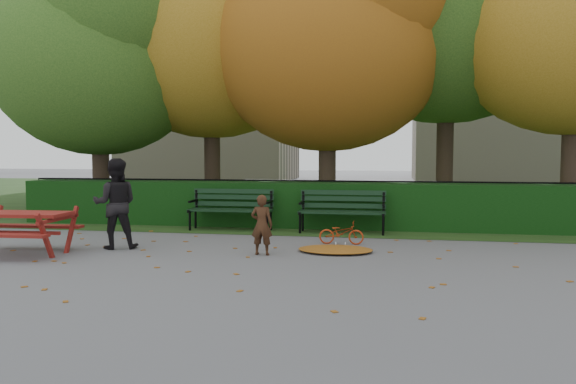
% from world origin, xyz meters
% --- Properties ---
extents(ground, '(90.00, 90.00, 0.00)m').
position_xyz_m(ground, '(0.00, 0.00, 0.00)').
color(ground, slate).
rests_on(ground, ground).
extents(grass_strip, '(90.00, 90.00, 0.00)m').
position_xyz_m(grass_strip, '(0.00, 14.00, 0.01)').
color(grass_strip, '#1C3314').
rests_on(grass_strip, ground).
extents(building_left, '(10.00, 7.00, 15.00)m').
position_xyz_m(building_left, '(-9.00, 26.00, 7.50)').
color(building_left, gray).
rests_on(building_left, ground).
extents(building_right, '(9.00, 6.00, 12.00)m').
position_xyz_m(building_right, '(8.00, 28.00, 6.00)').
color(building_right, gray).
rests_on(building_right, ground).
extents(hedge, '(13.00, 0.90, 1.00)m').
position_xyz_m(hedge, '(0.00, 4.50, 0.50)').
color(hedge, black).
rests_on(hedge, ground).
extents(iron_fence, '(14.00, 0.04, 1.02)m').
position_xyz_m(iron_fence, '(0.00, 5.30, 0.54)').
color(iron_fence, black).
rests_on(iron_fence, ground).
extents(tree_a, '(5.88, 5.60, 7.48)m').
position_xyz_m(tree_a, '(-5.19, 5.58, 4.52)').
color(tree_a, '#2D2117').
rests_on(tree_a, ground).
extents(tree_b, '(6.72, 6.40, 8.79)m').
position_xyz_m(tree_b, '(-2.44, 6.75, 5.40)').
color(tree_b, '#2D2117').
rests_on(tree_b, ground).
extents(tree_c, '(6.30, 6.00, 8.00)m').
position_xyz_m(tree_c, '(0.83, 5.96, 4.82)').
color(tree_c, '#2D2117').
rests_on(tree_c, ground).
extents(tree_f, '(6.93, 6.60, 9.19)m').
position_xyz_m(tree_f, '(-7.13, 9.24, 5.69)').
color(tree_f, '#2D2117').
rests_on(tree_f, ground).
extents(bench_left, '(1.80, 0.57, 0.88)m').
position_xyz_m(bench_left, '(-1.30, 3.70, 0.52)').
color(bench_left, black).
rests_on(bench_left, ground).
extents(bench_right, '(1.80, 0.57, 0.88)m').
position_xyz_m(bench_right, '(1.10, 3.70, 0.52)').
color(bench_right, black).
rests_on(bench_right, ground).
extents(picnic_table, '(1.70, 1.40, 0.79)m').
position_xyz_m(picnic_table, '(-3.93, 0.22, 0.54)').
color(picnic_table, maroon).
rests_on(picnic_table, ground).
extents(leaf_pile, '(1.35, 1.01, 0.09)m').
position_xyz_m(leaf_pile, '(1.18, 1.38, 0.04)').
color(leaf_pile, brown).
rests_on(leaf_pile, ground).
extents(leaf_scatter, '(9.00, 5.70, 0.01)m').
position_xyz_m(leaf_scatter, '(0.00, 0.30, 0.01)').
color(leaf_scatter, brown).
rests_on(leaf_scatter, ground).
extents(child, '(0.37, 0.25, 0.99)m').
position_xyz_m(child, '(0.02, 0.90, 0.50)').
color(child, '#3B2113').
rests_on(child, ground).
extents(adult, '(0.93, 0.84, 1.57)m').
position_xyz_m(adult, '(-2.63, 1.04, 0.79)').
color(adult, black).
rests_on(adult, ground).
extents(bicycle, '(0.82, 0.30, 0.43)m').
position_xyz_m(bicycle, '(1.21, 2.19, 0.21)').
color(bicycle, '#AE3110').
rests_on(bicycle, ground).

